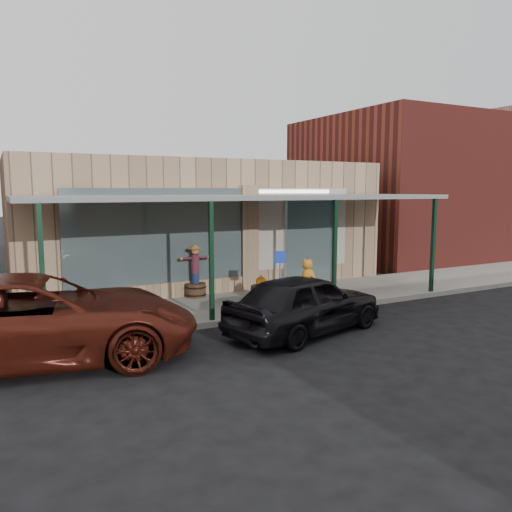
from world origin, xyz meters
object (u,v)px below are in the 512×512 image
barrel_scarecrow (195,279)px  barrel_pumpkin (261,290)px  parked_sedan (305,303)px  handicap_sign (280,272)px  car_maroon (36,319)px

barrel_scarecrow → barrel_pumpkin: (1.55, -1.15, -0.28)m
parked_sedan → barrel_pumpkin: bearing=-24.9°
handicap_sign → car_maroon: car_maroon is taller
barrel_pumpkin → car_maroon: (-6.08, -2.31, 0.44)m
handicap_sign → car_maroon: size_ratio=0.25×
barrel_scarecrow → car_maroon: bearing=-129.4°
parked_sedan → barrel_scarecrow: bearing=-1.4°
barrel_pumpkin → car_maroon: 6.51m
barrel_pumpkin → car_maroon: car_maroon is taller
handicap_sign → car_maroon: 6.06m
barrel_pumpkin → handicap_sign: 1.46m
handicap_sign → parked_sedan: size_ratio=0.35×
barrel_scarecrow → parked_sedan: (1.05, -4.20, 0.03)m
car_maroon → handicap_sign: bearing=-69.8°
barrel_pumpkin → handicap_sign: size_ratio=0.49×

